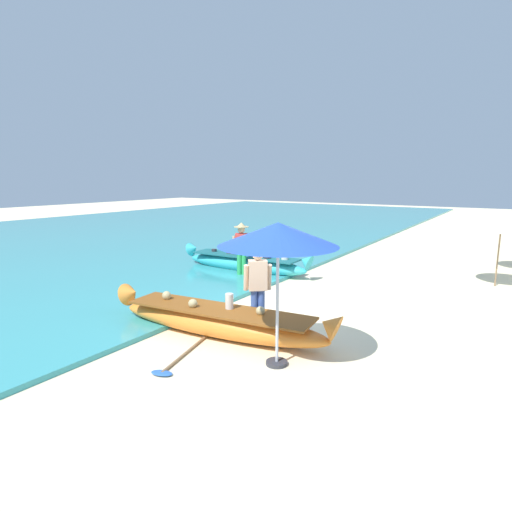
{
  "coord_description": "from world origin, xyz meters",
  "views": [
    {
      "loc": [
        4.29,
        -7.28,
        3.04
      ],
      "look_at": [
        -1.87,
        2.19,
        0.9
      ],
      "focal_mm": 29.18,
      "sensor_mm": 36.0,
      "label": 1
    }
  ],
  "objects_px": {
    "patio_umbrella_large": "(278,235)",
    "person_tourist_customer": "(258,285)",
    "paddle": "(180,358)",
    "boat_orange_foreground": "(218,321)",
    "person_vendor_hatted": "(241,246)",
    "boat_cyan_midground": "(245,263)"
  },
  "relations": [
    {
      "from": "patio_umbrella_large",
      "to": "person_tourist_customer",
      "type": "bearing_deg",
      "value": 134.59
    },
    {
      "from": "paddle",
      "to": "boat_orange_foreground",
      "type": "bearing_deg",
      "value": 96.09
    },
    {
      "from": "boat_orange_foreground",
      "to": "person_vendor_hatted",
      "type": "xyz_separation_m",
      "value": [
        -2.36,
        4.16,
        0.68
      ]
    },
    {
      "from": "person_vendor_hatted",
      "to": "paddle",
      "type": "distance_m",
      "value": 6.02
    },
    {
      "from": "boat_orange_foreground",
      "to": "boat_cyan_midground",
      "type": "height_order",
      "value": "boat_cyan_midground"
    },
    {
      "from": "paddle",
      "to": "person_vendor_hatted",
      "type": "bearing_deg",
      "value": 114.82
    },
    {
      "from": "person_vendor_hatted",
      "to": "person_tourist_customer",
      "type": "distance_m",
      "value": 4.58
    },
    {
      "from": "person_tourist_customer",
      "to": "paddle",
      "type": "relative_size",
      "value": 0.92
    },
    {
      "from": "boat_orange_foreground",
      "to": "person_vendor_hatted",
      "type": "bearing_deg",
      "value": 119.58
    },
    {
      "from": "person_vendor_hatted",
      "to": "paddle",
      "type": "relative_size",
      "value": 0.93
    },
    {
      "from": "boat_orange_foreground",
      "to": "person_tourist_customer",
      "type": "distance_m",
      "value": 1.03
    },
    {
      "from": "boat_cyan_midground",
      "to": "paddle",
      "type": "height_order",
      "value": "boat_cyan_midground"
    },
    {
      "from": "boat_cyan_midground",
      "to": "person_tourist_customer",
      "type": "height_order",
      "value": "person_tourist_customer"
    },
    {
      "from": "boat_cyan_midground",
      "to": "paddle",
      "type": "xyz_separation_m",
      "value": [
        2.83,
        -6.06,
        -0.28
      ]
    },
    {
      "from": "person_tourist_customer",
      "to": "boat_orange_foreground",
      "type": "bearing_deg",
      "value": -130.94
    },
    {
      "from": "boat_orange_foreground",
      "to": "person_vendor_hatted",
      "type": "distance_m",
      "value": 4.83
    },
    {
      "from": "boat_cyan_midground",
      "to": "patio_umbrella_large",
      "type": "height_order",
      "value": "patio_umbrella_large"
    },
    {
      "from": "boat_orange_foreground",
      "to": "person_tourist_customer",
      "type": "height_order",
      "value": "person_tourist_customer"
    },
    {
      "from": "boat_cyan_midground",
      "to": "person_vendor_hatted",
      "type": "height_order",
      "value": "person_vendor_hatted"
    },
    {
      "from": "person_tourist_customer",
      "to": "paddle",
      "type": "xyz_separation_m",
      "value": [
        -0.39,
        -1.83,
        -0.92
      ]
    },
    {
      "from": "paddle",
      "to": "person_tourist_customer",
      "type": "bearing_deg",
      "value": 77.96
    },
    {
      "from": "boat_cyan_midground",
      "to": "patio_umbrella_large",
      "type": "distance_m",
      "value": 7.09
    }
  ]
}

